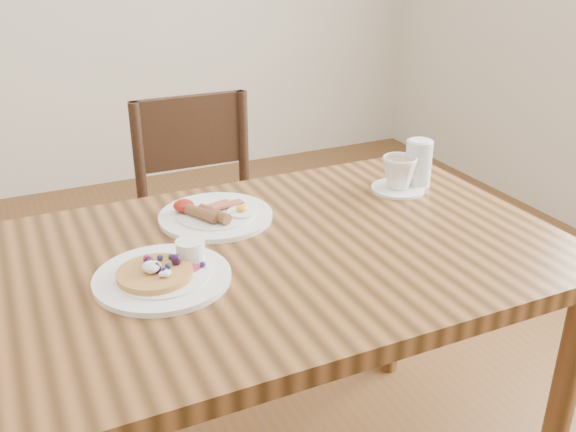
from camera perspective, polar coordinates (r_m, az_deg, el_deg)
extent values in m
cube|color=brown|center=(1.41, 0.00, -3.33)|extent=(1.20, 0.80, 0.04)
cylinder|color=brown|center=(1.68, 23.00, -15.68)|extent=(0.06, 0.06, 0.71)
cylinder|color=brown|center=(2.09, 9.51, -5.46)|extent=(0.06, 0.06, 0.71)
cylinder|color=brown|center=(1.79, -21.20, -12.57)|extent=(0.06, 0.06, 0.71)
cube|color=black|center=(2.11, -6.72, -2.02)|extent=(0.43, 0.43, 0.04)
cylinder|color=black|center=(2.04, -9.74, -10.92)|extent=(0.04, 0.04, 0.43)
cylinder|color=black|center=(2.13, -0.26, -8.81)|extent=(0.04, 0.04, 0.43)
cylinder|color=black|center=(2.34, -12.00, -6.12)|extent=(0.04, 0.04, 0.43)
cylinder|color=black|center=(2.42, -3.67, -4.49)|extent=(0.04, 0.04, 0.43)
cylinder|color=black|center=(2.24, -3.98, 5.64)|extent=(0.04, 0.04, 0.43)
cylinder|color=black|center=(2.15, -13.05, 4.25)|extent=(0.04, 0.04, 0.43)
cube|color=black|center=(2.17, -8.65, 7.42)|extent=(0.38, 0.04, 0.24)
cylinder|color=white|center=(1.29, -11.09, -5.40)|extent=(0.27, 0.27, 0.01)
cylinder|color=white|center=(1.28, -11.12, -5.13)|extent=(0.19, 0.19, 0.01)
cylinder|color=#B22D59|center=(1.30, -9.12, -4.36)|extent=(0.07, 0.07, 0.00)
cylinder|color=#C68C47|center=(1.27, -11.74, -5.01)|extent=(0.15, 0.15, 0.01)
ellipsoid|color=white|center=(1.26, -11.97, -4.49)|extent=(0.03, 0.03, 0.02)
ellipsoid|color=white|center=(1.24, -11.00, -5.03)|extent=(0.02, 0.02, 0.01)
cylinder|color=white|center=(1.32, -8.66, -2.97)|extent=(0.06, 0.06, 0.04)
cylinder|color=#591E07|center=(1.31, -8.71, -2.35)|extent=(0.05, 0.05, 0.00)
sphere|color=black|center=(1.28, -10.68, -3.87)|extent=(0.02, 0.02, 0.02)
sphere|color=#1E234C|center=(1.30, -10.81, -3.65)|extent=(0.01, 0.01, 0.01)
sphere|color=#1E234C|center=(1.31, -11.65, -3.45)|extent=(0.01, 0.01, 0.01)
sphere|color=#B21938|center=(1.29, -12.15, -3.86)|extent=(0.02, 0.02, 0.02)
sphere|color=black|center=(1.28, -12.78, -4.07)|extent=(0.02, 0.02, 0.02)
sphere|color=#1E234C|center=(1.27, -12.86, -4.72)|extent=(0.01, 0.01, 0.01)
sphere|color=black|center=(1.26, -11.78, -4.47)|extent=(0.02, 0.02, 0.02)
sphere|color=#1E234C|center=(1.26, -10.99, -4.69)|extent=(0.01, 0.01, 0.01)
sphere|color=#1E234C|center=(1.27, -10.05, -4.40)|extent=(0.01, 0.01, 0.01)
sphere|color=#1E234C|center=(1.26, -7.66, -5.12)|extent=(0.01, 0.01, 0.01)
sphere|color=#B21938|center=(1.29, -7.60, -4.24)|extent=(0.01, 0.01, 0.01)
cylinder|color=white|center=(1.53, -6.44, -0.02)|extent=(0.27, 0.27, 0.01)
cylinder|color=white|center=(1.53, -6.46, 0.22)|extent=(0.19, 0.19, 0.01)
cylinder|color=brown|center=(1.49, -7.68, 0.22)|extent=(0.06, 0.10, 0.03)
cylinder|color=brown|center=(1.49, -6.58, 0.18)|extent=(0.06, 0.10, 0.03)
cube|color=maroon|center=(1.55, -6.49, 0.93)|extent=(0.08, 0.04, 0.01)
cube|color=maroon|center=(1.55, -5.44, 1.03)|extent=(0.08, 0.03, 0.01)
cylinder|color=white|center=(1.52, -4.13, 0.37)|extent=(0.07, 0.07, 0.00)
ellipsoid|color=yellow|center=(1.51, -4.14, 0.72)|extent=(0.03, 0.03, 0.01)
ellipsoid|color=#A5190F|center=(1.54, -9.26, 0.93)|extent=(0.05, 0.05, 0.03)
cylinder|color=white|center=(1.71, 9.74, 2.42)|extent=(0.14, 0.14, 0.01)
imported|color=white|center=(1.69, 9.85, 3.85)|extent=(0.13, 0.13, 0.08)
cylinder|color=tan|center=(1.68, 9.92, 4.80)|extent=(0.07, 0.07, 0.00)
cylinder|color=silver|center=(1.73, 11.51, 4.59)|extent=(0.07, 0.07, 0.12)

